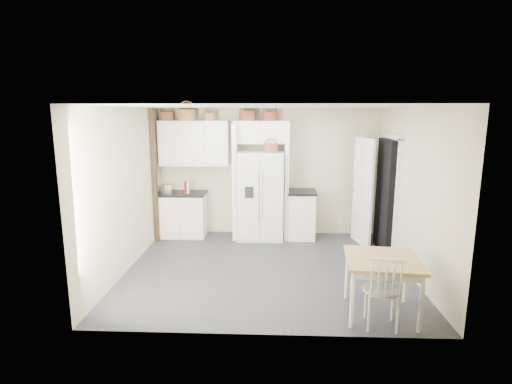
{
  "coord_description": "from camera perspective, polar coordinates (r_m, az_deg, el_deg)",
  "views": [
    {
      "loc": [
        0.09,
        -6.18,
        2.51
      ],
      "look_at": [
        -0.19,
        0.4,
        1.2
      ],
      "focal_mm": 28.0,
      "sensor_mm": 36.0,
      "label": 1
    }
  ],
  "objects": [
    {
      "name": "base_cab_right",
      "position": [
        8.16,
        6.44,
        -3.3
      ],
      "size": [
        0.53,
        0.63,
        0.93
      ],
      "primitive_type": "cube",
      "color": "white",
      "rests_on": "floor"
    },
    {
      "name": "basket_upper_a",
      "position": [
        8.29,
        -12.65,
        10.49
      ],
      "size": [
        0.29,
        0.29,
        0.17
      ],
      "primitive_type": "cylinder",
      "color": "brown",
      "rests_on": "upper_cabinet"
    },
    {
      "name": "basket_bridge_a",
      "position": [
        8.03,
        -1.22,
        10.82
      ],
      "size": [
        0.34,
        0.34,
        0.19
      ],
      "primitive_type": "cylinder",
      "color": "brown",
      "rests_on": "bridge_cabinet"
    },
    {
      "name": "ceiling",
      "position": [
        6.18,
        1.66,
        12.12
      ],
      "size": [
        4.5,
        4.5,
        0.0
      ],
      "primitive_type": "plane",
      "color": "white",
      "rests_on": "wall_back"
    },
    {
      "name": "basket_upper_b",
      "position": [
        8.19,
        -9.84,
        10.77
      ],
      "size": [
        0.37,
        0.37,
        0.22
      ],
      "primitive_type": "cylinder",
      "color": "brown",
      "rests_on": "upper_cabinet"
    },
    {
      "name": "floor",
      "position": [
        6.67,
        1.53,
        -10.82
      ],
      "size": [
        4.5,
        4.5,
        0.0
      ],
      "primitive_type": "plane",
      "color": "#27272C",
      "rests_on": "ground"
    },
    {
      "name": "basket_bridge_b",
      "position": [
        8.01,
        1.99,
        10.75
      ],
      "size": [
        0.3,
        0.3,
        0.17
      ],
      "primitive_type": "cylinder",
      "color": "brown",
      "rests_on": "bridge_cabinet"
    },
    {
      "name": "fridge_panel_right",
      "position": [
        8.0,
        4.34,
        1.46
      ],
      "size": [
        0.08,
        0.6,
        2.3
      ],
      "primitive_type": "cube",
      "color": "white",
      "rests_on": "floor"
    },
    {
      "name": "wall_back",
      "position": [
        8.27,
        1.8,
        2.86
      ],
      "size": [
        4.5,
        0.0,
        4.5
      ],
      "primitive_type": "plane",
      "rotation": [
        1.57,
        0.0,
        0.0
      ],
      "color": "beige",
      "rests_on": "floor"
    },
    {
      "name": "doorway_void",
      "position": [
        7.62,
        18.16,
        -0.52
      ],
      "size": [
        0.18,
        0.85,
        2.05
      ],
      "primitive_type": "cube",
      "color": "black",
      "rests_on": "floor"
    },
    {
      "name": "wall_right",
      "position": [
        6.66,
        21.34,
        0.03
      ],
      "size": [
        0.0,
        4.0,
        4.0
      ],
      "primitive_type": "plane",
      "rotation": [
        1.57,
        0.0,
        -1.57
      ],
      "color": "beige",
      "rests_on": "floor"
    },
    {
      "name": "toaster",
      "position": [
        8.3,
        -12.71,
        0.49
      ],
      "size": [
        0.24,
        0.14,
        0.16
      ],
      "primitive_type": "cube",
      "rotation": [
        0.0,
        0.0,
        0.01
      ],
      "color": "silver",
      "rests_on": "counter_left"
    },
    {
      "name": "refrigerator",
      "position": [
        7.99,
        0.67,
        -0.5
      ],
      "size": [
        0.91,
        0.73,
        1.75
      ],
      "primitive_type": "cube",
      "color": "silver",
      "rests_on": "floor"
    },
    {
      "name": "door_slab",
      "position": [
        7.85,
        14.98,
        -0.01
      ],
      "size": [
        0.21,
        0.79,
        2.05
      ],
      "primitive_type": "cube",
      "rotation": [
        0.0,
        0.0,
        -1.36
      ],
      "color": "white",
      "rests_on": "floor"
    },
    {
      "name": "wall_left",
      "position": [
        6.72,
        -17.98,
        0.35
      ],
      "size": [
        0.0,
        4.0,
        4.0
      ],
      "primitive_type": "plane",
      "rotation": [
        1.57,
        0.0,
        1.57
      ],
      "color": "beige",
      "rests_on": "floor"
    },
    {
      "name": "cookbook_cream",
      "position": [
        8.11,
        -9.65,
        0.65
      ],
      "size": [
        0.04,
        0.16,
        0.24
      ],
      "primitive_type": "cube",
      "rotation": [
        0.0,
        0.0,
        0.02
      ],
      "color": "beige",
      "rests_on": "counter_left"
    },
    {
      "name": "counter_right",
      "position": [
        8.05,
        6.52,
        0.04
      ],
      "size": [
        0.57,
        0.68,
        0.04
      ],
      "primitive_type": "cube",
      "color": "black",
      "rests_on": "base_cab_right"
    },
    {
      "name": "counter_left",
      "position": [
        8.25,
        -10.56,
        -0.21
      ],
      "size": [
        0.98,
        0.64,
        0.04
      ],
      "primitive_type": "cube",
      "color": "black",
      "rests_on": "base_cab_left"
    },
    {
      "name": "basket_fridge_b",
      "position": [
        7.75,
        2.09,
        6.22
      ],
      "size": [
        0.27,
        0.27,
        0.14
      ],
      "primitive_type": "cylinder",
      "color": "brown",
      "rests_on": "refrigerator"
    },
    {
      "name": "trim_post",
      "position": [
        7.96,
        -14.31,
        2.19
      ],
      "size": [
        0.09,
        0.09,
        2.6
      ],
      "primitive_type": "cube",
      "color": "#402A17",
      "rests_on": "floor"
    },
    {
      "name": "cookbook_red",
      "position": [
        8.12,
        -9.87,
        0.66
      ],
      "size": [
        0.07,
        0.17,
        0.25
      ],
      "primitive_type": "cube",
      "rotation": [
        0.0,
        0.0,
        -0.22
      ],
      "color": "#A3150A",
      "rests_on": "counter_left"
    },
    {
      "name": "upper_cabinet",
      "position": [
        8.19,
        -8.83,
        6.88
      ],
      "size": [
        1.4,
        0.34,
        0.9
      ],
      "primitive_type": "cube",
      "color": "white",
      "rests_on": "wall_back"
    },
    {
      "name": "base_cab_left",
      "position": [
        8.35,
        -10.45,
        -3.28
      ],
      "size": [
        0.94,
        0.6,
        0.87
      ],
      "primitive_type": "cube",
      "color": "white",
      "rests_on": "floor"
    },
    {
      "name": "bridge_cabinet",
      "position": [
        8.02,
        0.74,
        8.53
      ],
      "size": [
        1.12,
        0.34,
        0.45
      ],
      "primitive_type": "cube",
      "color": "white",
      "rests_on": "wall_back"
    },
    {
      "name": "dining_table",
      "position": [
        5.37,
        17.45,
        -12.73
      ],
      "size": [
        0.98,
        0.98,
        0.74
      ],
      "primitive_type": "cube",
      "rotation": [
        0.0,
        0.0,
        -0.1
      ],
      "color": "#AA7749",
      "rests_on": "floor"
    },
    {
      "name": "basket_upper_c",
      "position": [
        8.11,
        -6.61,
        10.61
      ],
      "size": [
        0.26,
        0.26,
        0.15
      ],
      "primitive_type": "cylinder",
      "color": "brown",
      "rests_on": "upper_cabinet"
    },
    {
      "name": "fridge_panel_left",
      "position": [
        8.03,
        -2.95,
        1.52
      ],
      "size": [
        0.08,
        0.6,
        2.3
      ],
      "primitive_type": "cube",
      "color": "white",
      "rests_on": "floor"
    },
    {
      "name": "windsor_chair",
      "position": [
        5.05,
        17.62,
        -13.14
      ],
      "size": [
        0.5,
        0.46,
        0.93
      ],
      "primitive_type": "cube",
      "rotation": [
        0.0,
        0.0,
        -0.11
      ],
      "color": "white",
      "rests_on": "floor"
    }
  ]
}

